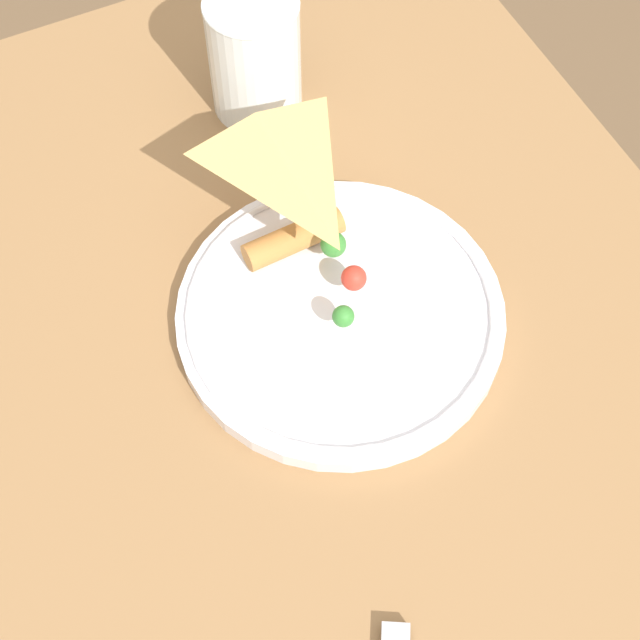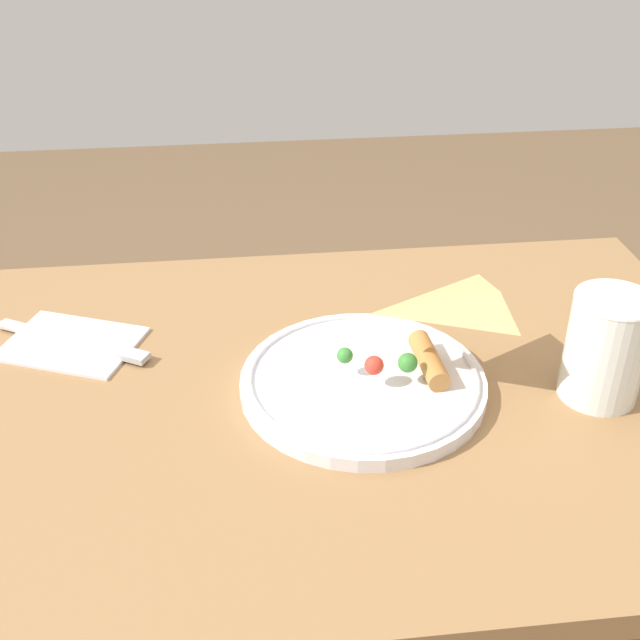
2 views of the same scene
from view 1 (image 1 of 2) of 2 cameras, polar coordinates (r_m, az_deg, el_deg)
The scene contains 4 objects.
ground_plane at distance 1.50m, azimuth 1.89°, elevation -18.00°, with size 6.00×6.00×0.00m, color brown.
dining_table at distance 0.89m, azimuth 3.05°, elevation -8.94°, with size 1.05×0.65×0.76m.
plate_pizza at distance 0.80m, azimuth 1.11°, elevation 0.60°, with size 0.27×0.27×0.05m.
milk_glass at distance 0.91m, azimuth -3.82°, elevation 14.99°, with size 0.08×0.08×0.12m.
Camera 1 is at (0.28, -0.19, 1.46)m, focal length 55.00 mm.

